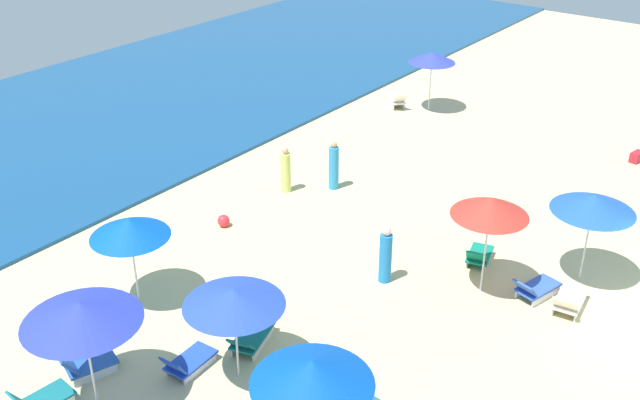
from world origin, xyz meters
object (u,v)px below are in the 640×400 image
object	(u,v)px
beachgoer_1	(334,167)
cooler_box_1	(637,157)
umbrella_2	(312,372)
beachgoer_2	(286,171)
umbrella_5	(234,297)
lounge_chair_6_0	(479,256)
lounge_chair_3_0	(87,365)
beachgoer_0	(385,256)
umbrella_4	(594,203)
lounge_chair_5_1	(251,338)
umbrella_1	(129,227)
umbrella_0	(432,57)
lounge_chair_4_1	(536,288)
lounge_chair_4_0	(569,301)
umbrella_6	(490,206)
lounge_chair_0_0	(396,100)
umbrella_3	(81,312)
lounge_chair_5_0	(188,362)
beach_ball_0	(224,221)

from	to	relation	value
beachgoer_1	cooler_box_1	bearing A→B (deg)	57.53
umbrella_2	beachgoer_2	bearing A→B (deg)	42.17
umbrella_5	lounge_chair_6_0	size ratio (longest dim) A/B	1.74
beachgoer_1	lounge_chair_3_0	bearing A→B (deg)	-74.63
beachgoer_0	beachgoer_2	size ratio (longest dim) A/B	1.05
umbrella_4	lounge_chair_5_1	bearing A→B (deg)	145.80
umbrella_1	umbrella_5	world-z (taller)	umbrella_1
umbrella_0	umbrella_5	distance (m)	18.01
umbrella_1	umbrella_2	distance (m)	7.23
lounge_chair_4_1	beachgoer_0	xyz separation A→B (m)	(-1.75, 3.55, 0.52)
lounge_chair_4_1	umbrella_5	world-z (taller)	umbrella_5
lounge_chair_3_0	lounge_chair_5_1	bearing A→B (deg)	-107.82
lounge_chair_4_0	umbrella_6	size ratio (longest dim) A/B	0.54
lounge_chair_3_0	beachgoer_0	distance (m)	7.99
umbrella_2	beachgoer_0	distance (m)	6.92
lounge_chair_4_1	umbrella_5	xyz separation A→B (m)	(-6.96, 4.08, 1.87)
lounge_chair_6_0	beachgoer_0	xyz separation A→B (m)	(-2.34, 1.63, 0.54)
lounge_chair_4_1	umbrella_6	distance (m)	2.67
lounge_chair_0_0	umbrella_0	bearing A→B (deg)	150.35
umbrella_0	beachgoer_2	bearing A→B (deg)	-179.73
umbrella_3	lounge_chair_3_0	size ratio (longest dim) A/B	1.92
lounge_chair_6_0	beachgoer_0	world-z (taller)	beachgoer_0
umbrella_3	lounge_chair_5_0	bearing A→B (deg)	-23.45
lounge_chair_4_1	umbrella_6	bearing A→B (deg)	40.12
beach_ball_0	umbrella_5	bearing A→B (deg)	-133.32
umbrella_6	umbrella_5	bearing A→B (deg)	156.09
lounge_chair_0_0	beachgoer_0	size ratio (longest dim) A/B	0.87
lounge_chair_4_0	beachgoer_1	xyz separation A→B (m)	(1.92, 8.87, 0.53)
umbrella_4	beachgoer_2	world-z (taller)	umbrella_4
lounge_chair_5_0	beach_ball_0	size ratio (longest dim) A/B	3.50
umbrella_1	beachgoer_2	distance (m)	7.36
lounge_chair_0_0	beachgoer_2	world-z (taller)	beachgoer_2
lounge_chair_4_0	umbrella_6	world-z (taller)	umbrella_6
lounge_chair_5_1	beachgoer_1	size ratio (longest dim) A/B	0.93
lounge_chair_4_1	umbrella_6	world-z (taller)	umbrella_6
lounge_chair_4_1	lounge_chair_6_0	xyz separation A→B (m)	(0.59, 1.92, -0.01)
umbrella_4	umbrella_6	xyz separation A→B (m)	(-2.15, 1.89, 0.19)
umbrella_1	lounge_chair_5_0	bearing A→B (deg)	-110.74
umbrella_5	lounge_chair_5_1	distance (m)	2.13
beachgoer_1	umbrella_1	bearing A→B (deg)	-82.15
umbrella_5	umbrella_6	world-z (taller)	umbrella_6
lounge_chair_4_1	beachgoer_0	world-z (taller)	beachgoer_0
umbrella_5	lounge_chair_5_0	bearing A→B (deg)	119.56
umbrella_5	lounge_chair_0_0	bearing A→B (deg)	20.88
umbrella_2	lounge_chair_5_0	world-z (taller)	umbrella_2
lounge_chair_5_0	umbrella_5	bearing A→B (deg)	-154.19
umbrella_4	lounge_chair_4_1	world-z (taller)	umbrella_4
lounge_chair_0_0	lounge_chair_3_0	xyz separation A→B (m)	(-18.84, -3.69, -0.00)
umbrella_3	lounge_chair_5_1	bearing A→B (deg)	-22.32
umbrella_4	lounge_chair_4_1	distance (m)	2.67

